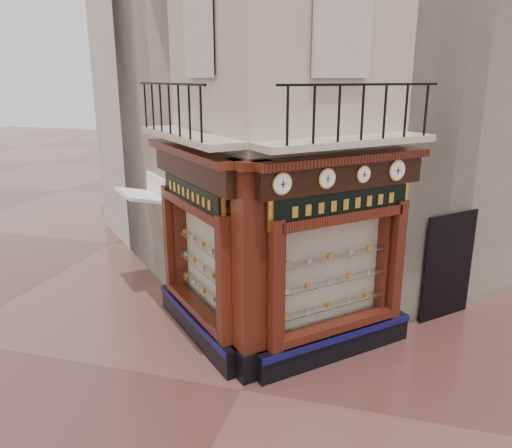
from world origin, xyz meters
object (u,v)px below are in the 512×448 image
(clock_a, at_px, (282,184))
(awning, at_px, (146,289))
(clock_c, at_px, (363,174))
(signboard_left, at_px, (191,194))
(clock_b, at_px, (327,178))
(clock_d, at_px, (397,170))
(signboard_right, at_px, (344,204))
(corner_pilaster, at_px, (249,276))

(clock_a, xyz_separation_m, awning, (-4.26, 3.02, -3.62))
(clock_c, xyz_separation_m, signboard_left, (-3.23, -0.15, -0.52))
(clock_a, relative_size, clock_b, 1.04)
(clock_d, height_order, signboard_right, clock_d)
(corner_pilaster, distance_m, clock_d, 3.35)
(corner_pilaster, relative_size, clock_d, 10.11)
(signboard_right, bearing_deg, signboard_left, 135.00)
(corner_pilaster, height_order, clock_b, corner_pilaster)
(clock_a, relative_size, clock_d, 0.94)
(awning, height_order, signboard_left, signboard_left)
(clock_d, xyz_separation_m, signboard_right, (-0.87, -0.71, -0.52))
(corner_pilaster, bearing_deg, clock_c, -11.66)
(corner_pilaster, height_order, clock_d, corner_pilaster)
(signboard_right, bearing_deg, clock_a, -175.39)
(signboard_left, bearing_deg, clock_c, -132.39)
(corner_pilaster, xyz_separation_m, clock_b, (1.20, 0.60, 1.67))
(clock_a, bearing_deg, clock_b, 0.00)
(signboard_left, height_order, signboard_right, signboard_right)
(clock_b, bearing_deg, clock_c, -0.00)
(signboard_left, bearing_deg, awning, 3.53)
(clock_c, height_order, awning, clock_c)
(corner_pilaster, xyz_separation_m, clock_c, (1.76, 1.16, 1.67))
(clock_d, relative_size, signboard_right, 0.17)
(clock_b, relative_size, signboard_left, 0.17)
(corner_pilaster, relative_size, signboard_left, 1.91)
(signboard_left, bearing_deg, signboard_right, -135.00)
(clock_a, xyz_separation_m, clock_c, (1.19, 1.19, 0.00))
(clock_b, bearing_deg, signboard_right, 13.00)
(clock_c, relative_size, signboard_right, 0.14)
(clock_a, height_order, signboard_right, clock_a)
(clock_a, bearing_deg, clock_d, 0.00)
(signboard_left, xyz_separation_m, signboard_right, (2.92, 0.00, -0.00))
(clock_c, relative_size, clock_d, 0.79)
(clock_a, distance_m, clock_c, 1.69)
(corner_pilaster, distance_m, signboard_left, 2.12)
(corner_pilaster, bearing_deg, signboard_left, 100.25)
(clock_d, bearing_deg, clock_c, -180.00)
(corner_pilaster, height_order, signboard_right, corner_pilaster)
(clock_a, height_order, clock_c, clock_a)
(clock_a, distance_m, signboard_right, 1.47)
(clock_a, xyz_separation_m, clock_d, (1.76, 1.76, 0.00))
(clock_c, xyz_separation_m, signboard_right, (-0.30, -0.15, -0.52))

